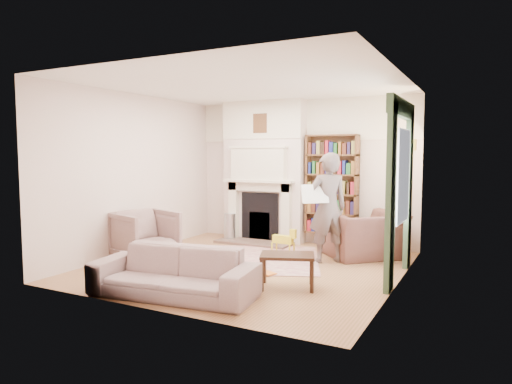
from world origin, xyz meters
The scene contains 25 objects.
floor centered at (0.00, 0.00, 0.00)m, with size 4.50×4.50×0.00m, color brown.
ceiling centered at (0.00, 0.00, 2.80)m, with size 4.50×4.50×0.00m, color white.
wall_back centered at (0.00, 2.25, 1.40)m, with size 4.50×4.50×0.00m, color beige.
wall_front centered at (0.00, -2.25, 1.40)m, with size 4.50×4.50×0.00m, color beige.
wall_left centered at (-2.25, 0.00, 1.40)m, with size 4.50×4.50×0.00m, color beige.
wall_right centered at (2.25, 0.00, 1.40)m, with size 4.50×4.50×0.00m, color beige.
fireplace centered at (-0.75, 2.05, 1.39)m, with size 1.70×0.58×2.80m.
bookcase centered at (0.65, 2.12, 1.18)m, with size 1.00×0.24×1.85m, color brown.
window centered at (2.23, 0.40, 1.45)m, with size 0.02×0.90×1.30m, color silver.
curtain_left centered at (2.20, -0.30, 1.20)m, with size 0.07×0.32×2.40m, color #2C452F.
curtain_right centered at (2.20, 1.10, 1.20)m, with size 0.07×0.32×2.40m, color #2C452F.
pelmet centered at (2.19, 0.40, 2.38)m, with size 0.09×1.70×0.24m, color #2C452F.
wall_sconce centered at (2.03, 1.50, 1.90)m, with size 0.20×0.24×0.24m, color gold, non-canonical shape.
rug centered at (-0.41, 0.36, 0.01)m, with size 2.68×2.06×0.01m, color beige.
armchair_reading centered at (1.45, 1.44, 0.38)m, with size 1.18×1.03×0.77m, color #4E3129.
armchair_left centered at (-1.72, -0.41, 0.41)m, with size 0.88×0.90×0.82m, color gray.
sofa centered at (-0.12, -1.73, 0.30)m, with size 2.05×0.80×0.60m, color #A49688.
man_reading centered at (1.00, 0.84, 0.89)m, with size 0.65×0.43×1.78m, color #5A4B48.
newspaper centered at (0.85, 0.64, 1.12)m, with size 0.44×0.02×0.31m, color white.
coffee_table centered at (0.99, -0.77, 0.23)m, with size 0.70×0.45×0.45m, color #331A11, non-canonical shape.
paraffin_heater centered at (-1.35, 1.70, 0.28)m, with size 0.24×0.24×0.55m, color #B5B8BE.
rocking_horse centered at (0.21, 0.85, 0.25)m, with size 0.56×0.22×0.49m, color yellow, non-canonical shape.
board_game centered at (-0.71, -0.12, 0.03)m, with size 0.33×0.33×0.03m, color gold.
game_box_lid centered at (-0.82, 0.36, 0.04)m, with size 0.32×0.21×0.05m, color #B0141B.
comic_annuals centered at (0.24, -0.50, 0.02)m, with size 0.75×0.67×0.02m.
Camera 1 is at (3.31, -6.18, 1.77)m, focal length 32.00 mm.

